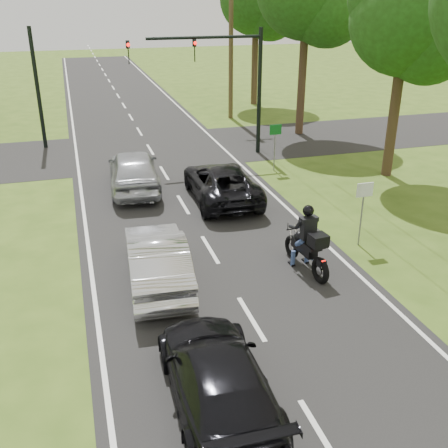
{
  "coord_description": "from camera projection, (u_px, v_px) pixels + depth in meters",
  "views": [
    {
      "loc": [
        -3.76,
        -10.37,
        7.49
      ],
      "look_at": [
        0.17,
        3.0,
        1.3
      ],
      "focal_mm": 42.0,
      "sensor_mm": 36.0,
      "label": 1
    }
  ],
  "objects": [
    {
      "name": "silver_sedan",
      "position": [
        157.0,
        259.0,
        14.41
      ],
      "size": [
        1.87,
        4.61,
        1.49
      ],
      "primitive_type": "imported",
      "rotation": [
        0.0,
        0.0,
        3.08
      ],
      "color": "silver",
      "rests_on": "road"
    },
    {
      "name": "cross_road",
      "position": [
        150.0,
        150.0,
        27.13
      ],
      "size": [
        60.0,
        7.0,
        0.01
      ],
      "primitive_type": "cube",
      "color": "black",
      "rests_on": "ground"
    },
    {
      "name": "utility_pole_far",
      "position": [
        231.0,
        35.0,
        31.93
      ],
      "size": [
        1.6,
        0.28,
        10.0
      ],
      "color": "brown",
      "rests_on": "ground"
    },
    {
      "name": "sign_white",
      "position": [
        364.0,
        199.0,
        16.28
      ],
      "size": [
        0.55,
        0.07,
        2.12
      ],
      "color": "slate",
      "rests_on": "ground"
    },
    {
      "name": "signal_pole_far",
      "position": [
        38.0,
        89.0,
        26.33
      ],
      "size": [
        0.2,
        0.2,
        6.0
      ],
      "primitive_type": "cylinder",
      "color": "black",
      "rests_on": "ground"
    },
    {
      "name": "dark_car_behind",
      "position": [
        218.0,
        377.0,
        10.11
      ],
      "size": [
        1.94,
        4.59,
        1.32
      ],
      "primitive_type": "imported",
      "rotation": [
        0.0,
        0.0,
        3.12
      ],
      "color": "black",
      "rests_on": "road"
    },
    {
      "name": "motorcycle_rider",
      "position": [
        308.0,
        246.0,
        15.07
      ],
      "size": [
        0.72,
        2.38,
        2.05
      ],
      "rotation": [
        0.0,
        0.0,
        0.1
      ],
      "color": "black",
      "rests_on": "ground"
    },
    {
      "name": "tree_row_e",
      "position": [
        261.0,
        3.0,
        35.37
      ],
      "size": [
        5.28,
        5.12,
        9.61
      ],
      "color": "#332316",
      "rests_on": "ground"
    },
    {
      "name": "silver_suv",
      "position": [
        134.0,
        170.0,
        21.36
      ],
      "size": [
        2.31,
        5.02,
        1.67
      ],
      "primitive_type": "imported",
      "rotation": [
        0.0,
        0.0,
        3.07
      ],
      "color": "#AEB0B7",
      "rests_on": "road"
    },
    {
      "name": "tree_row_c",
      "position": [
        414.0,
        26.0,
        20.8
      ],
      "size": [
        4.8,
        4.65,
        8.76
      ],
      "color": "#332316",
      "rests_on": "ground"
    },
    {
      "name": "dark_suv",
      "position": [
        221.0,
        182.0,
        20.35
      ],
      "size": [
        2.5,
        5.11,
        1.4
      ],
      "primitive_type": "imported",
      "rotation": [
        0.0,
        0.0,
        3.11
      ],
      "color": "black",
      "rests_on": "road"
    },
    {
      "name": "ground",
      "position": [
        251.0,
        319.0,
        13.1
      ],
      "size": [
        140.0,
        140.0,
        0.0
      ],
      "primitive_type": "plane",
      "color": "#3A5517",
      "rests_on": "ground"
    },
    {
      "name": "traffic_signal",
      "position": [
        223.0,
        70.0,
        24.55
      ],
      "size": [
        6.38,
        0.44,
        6.0
      ],
      "color": "black",
      "rests_on": "ground"
    },
    {
      "name": "road",
      "position": [
        173.0,
        188.0,
        21.87
      ],
      "size": [
        8.0,
        100.0,
        0.01
      ],
      "primitive_type": "cube",
      "color": "black",
      "rests_on": "ground"
    },
    {
      "name": "sign_green",
      "position": [
        275.0,
        136.0,
        23.34
      ],
      "size": [
        0.55,
        0.07,
        2.12
      ],
      "color": "slate",
      "rests_on": "ground"
    }
  ]
}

